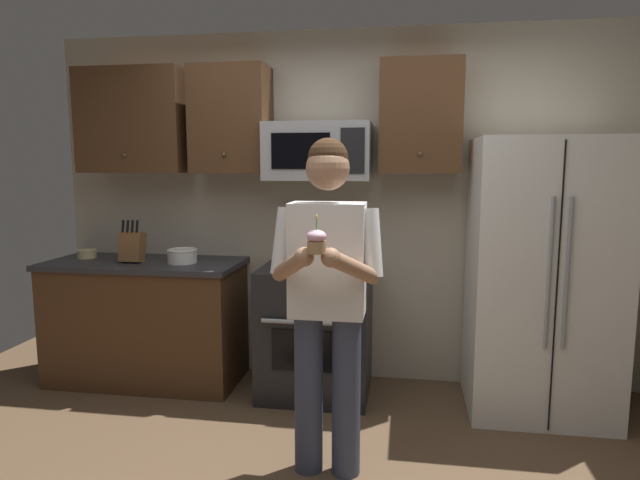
% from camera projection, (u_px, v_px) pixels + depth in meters
% --- Properties ---
extents(wall_back, '(4.40, 0.10, 2.60)m').
position_uv_depth(wall_back, '(344.00, 208.00, 4.10)').
color(wall_back, '#B7AD99').
rests_on(wall_back, ground).
extents(oven_range, '(0.76, 0.70, 0.93)m').
position_uv_depth(oven_range, '(316.00, 330.00, 3.85)').
color(oven_range, black).
rests_on(oven_range, ground).
extents(microwave, '(0.74, 0.41, 0.40)m').
position_uv_depth(microwave, '(319.00, 152.00, 3.80)').
color(microwave, '#9EA0A5').
extents(refrigerator, '(0.90, 0.75, 1.80)m').
position_uv_depth(refrigerator, '(542.00, 277.00, 3.52)').
color(refrigerator, white).
rests_on(refrigerator, ground).
extents(cabinet_row_upper, '(2.78, 0.36, 0.76)m').
position_uv_depth(cabinet_row_upper, '(241.00, 120.00, 3.91)').
color(cabinet_row_upper, '#4C301C').
extents(counter_left, '(1.44, 0.66, 0.92)m').
position_uv_depth(counter_left, '(147.00, 321.00, 4.08)').
color(counter_left, '#4C301C').
rests_on(counter_left, ground).
extents(knife_block, '(0.16, 0.15, 0.32)m').
position_uv_depth(knife_block, '(132.00, 247.00, 3.96)').
color(knife_block, brown).
rests_on(knife_block, counter_left).
extents(bowl_large_white, '(0.22, 0.22, 0.10)m').
position_uv_depth(bowl_large_white, '(182.00, 256.00, 3.93)').
color(bowl_large_white, white).
rests_on(bowl_large_white, counter_left).
extents(bowl_small_colored, '(0.14, 0.14, 0.07)m').
position_uv_depth(bowl_small_colored, '(87.00, 254.00, 4.13)').
color(bowl_small_colored, beige).
rests_on(bowl_small_colored, counter_left).
extents(person, '(0.60, 0.48, 1.76)m').
position_uv_depth(person, '(327.00, 290.00, 2.75)').
color(person, '#383F59').
rests_on(person, ground).
extents(cupcake, '(0.09, 0.09, 0.17)m').
position_uv_depth(cupcake, '(317.00, 241.00, 2.39)').
color(cupcake, '#A87F56').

